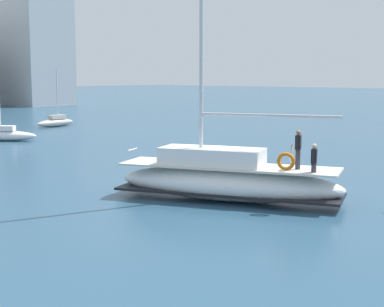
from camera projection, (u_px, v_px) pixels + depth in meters
name	position (u px, v px, depth m)	size (l,w,h in m)	color
ground_plane	(220.00, 190.00, 26.68)	(400.00, 400.00, 0.00)	#284C66
main_sailboat	(226.00, 179.00, 24.36)	(5.63, 9.83, 13.51)	white
moored_sloop_near	(5.00, 134.00, 46.36)	(4.03, 4.68, 8.31)	white
moored_cutter_right	(56.00, 122.00, 59.22)	(4.88, 1.74, 5.85)	#B7B2A8
mooring_buoy	(268.00, 175.00, 29.58)	(0.52, 0.52, 0.86)	yellow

